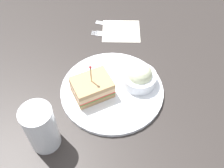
{
  "coord_description": "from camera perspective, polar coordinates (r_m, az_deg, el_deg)",
  "views": [
    {
      "loc": [
        0.73,
        -41.48,
        54.37
      ],
      "look_at": [
        0.0,
        0.0,
        3.07
      ],
      "focal_mm": 42.1,
      "sensor_mm": 36.0,
      "label": 1
    }
  ],
  "objects": [
    {
      "name": "ground_plane",
      "position": [
        0.69,
        -0.0,
        -2.12
      ],
      "size": [
        113.29,
        113.29,
        2.0
      ],
      "primitive_type": "cube",
      "color": "#2D2826"
    },
    {
      "name": "plate",
      "position": [
        0.68,
        -0.0,
        -1.34
      ],
      "size": [
        26.48,
        26.48,
        1.07
      ],
      "primitive_type": "cylinder",
      "color": "white",
      "rests_on": "ground_plane"
    },
    {
      "name": "sandwich_half_center",
      "position": [
        0.65,
        -4.32,
        -0.71
      ],
      "size": [
        11.57,
        10.58,
        10.09
      ],
      "color": "tan",
      "rests_on": "plate"
    },
    {
      "name": "coleslaw_bowl",
      "position": [
        0.67,
        5.93,
        1.62
      ],
      "size": [
        8.93,
        8.93,
        6.43
      ],
      "color": "white",
      "rests_on": "plate"
    },
    {
      "name": "drink_glass",
      "position": [
        0.58,
        -14.99,
        -9.55
      ],
      "size": [
        6.7,
        6.7,
        11.98
      ],
      "color": "silver",
      "rests_on": "ground_plane"
    },
    {
      "name": "napkin",
      "position": [
        0.85,
        2.0,
        11.45
      ],
      "size": [
        11.82,
        10.64,
        0.15
      ],
      "primitive_type": "cube",
      "rotation": [
        0.0,
        0.0,
        9.43
      ],
      "color": "beige",
      "rests_on": "ground_plane"
    },
    {
      "name": "fork",
      "position": [
        0.84,
        -1.08,
        10.84
      ],
      "size": [
        13.15,
        2.52,
        0.35
      ],
      "color": "silver",
      "rests_on": "ground_plane"
    },
    {
      "name": "knife",
      "position": [
        0.87,
        0.03,
        12.75
      ],
      "size": [
        12.46,
        4.39,
        0.35
      ],
      "color": "silver",
      "rests_on": "ground_plane"
    }
  ]
}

